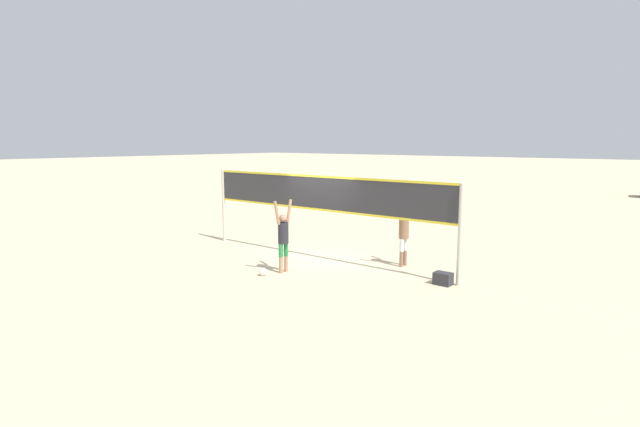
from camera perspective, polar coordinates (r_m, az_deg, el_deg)
ground_plane at (r=15.01m, az=0.00°, el=-5.20°), size 200.00×200.00×0.00m
volleyball_net at (r=14.69m, az=0.00°, el=1.68°), size 8.87×0.11×2.50m
player_spiker at (r=13.31m, az=-4.22°, el=-2.47°), size 0.28×0.68×1.96m
player_blocker at (r=14.14m, az=9.56°, el=-1.95°), size 0.28×0.68×1.95m
volleyball at (r=13.23m, az=-6.55°, el=-6.63°), size 0.21×0.21×0.21m
gear_bag at (r=12.70m, az=13.88°, el=-7.24°), size 0.43×0.31×0.31m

